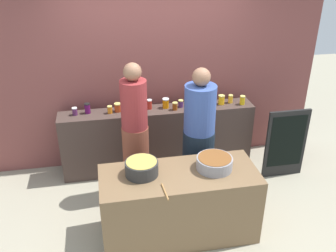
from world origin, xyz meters
name	(u,v)px	position (x,y,z in m)	size (l,w,h in m)	color
ground	(173,215)	(0.00, 0.00, 0.00)	(12.00, 12.00, 0.00)	#9C967F
storefront_wall	(153,62)	(0.00, 1.45, 1.50)	(4.80, 0.12, 3.00)	brown
display_shelf	(158,139)	(0.00, 1.10, 0.47)	(2.70, 0.36, 0.93)	#42322C
prep_table	(179,204)	(0.00, -0.30, 0.40)	(1.70, 0.70, 0.81)	brown
preserve_jar_0	(75,111)	(-1.11, 1.13, 0.98)	(0.07, 0.07, 0.10)	#50224D
preserve_jar_1	(87,108)	(-0.94, 1.16, 1.00)	(0.08, 0.08, 0.14)	#53104C
preserve_jar_2	(110,110)	(-0.65, 1.10, 0.98)	(0.07, 0.07, 0.10)	orange
preserve_jar_3	(118,107)	(-0.54, 1.13, 0.99)	(0.09, 0.09, 0.12)	#AD3B17
preserve_jar_4	(127,108)	(-0.41, 1.10, 0.98)	(0.09, 0.09, 0.10)	red
preserve_jar_5	(137,109)	(-0.28, 1.06, 0.98)	(0.08, 0.08, 0.10)	red
preserve_jar_6	(149,104)	(-0.11, 1.14, 1.00)	(0.07, 0.07, 0.14)	#A9281E
preserve_jar_7	(166,103)	(0.12, 1.13, 1.00)	(0.09, 0.09, 0.14)	orange
preserve_jar_8	(175,106)	(0.23, 1.04, 0.99)	(0.07, 0.07, 0.11)	brown
preserve_jar_9	(181,103)	(0.33, 1.12, 0.98)	(0.07, 0.07, 0.10)	#462660
preserve_jar_10	(192,102)	(0.49, 1.11, 1.00)	(0.08, 0.08, 0.13)	orange
preserve_jar_11	(199,102)	(0.59, 1.10, 0.99)	(0.09, 0.09, 0.12)	#B1330E
preserve_jar_12	(207,101)	(0.70, 1.13, 0.99)	(0.08, 0.08, 0.12)	olive
preserve_jar_13	(221,100)	(0.91, 1.11, 1.00)	(0.09, 0.09, 0.13)	#EFA615
preserve_jar_14	(231,99)	(1.05, 1.13, 0.99)	(0.07, 0.07, 0.12)	gold
preserve_jar_15	(242,100)	(1.20, 1.05, 1.00)	(0.07, 0.07, 0.13)	gold
cooking_pot_left	(142,168)	(-0.39, -0.23, 0.89)	(0.35, 0.35, 0.16)	#2D2D2D
cooking_pot_center	(214,163)	(0.39, -0.27, 0.87)	(0.39, 0.39, 0.14)	gray
wooden_spoon	(165,192)	(-0.21, -0.59, 0.82)	(0.02, 0.02, 0.27)	#9E703D
cook_with_tongs	(135,138)	(-0.38, 0.53, 0.82)	(0.33, 0.33, 1.79)	brown
cook_in_cap	(199,143)	(0.38, 0.32, 0.79)	(0.39, 0.39, 1.75)	black
chalkboard_sign	(286,144)	(1.69, 0.56, 0.51)	(0.59, 0.05, 1.01)	black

